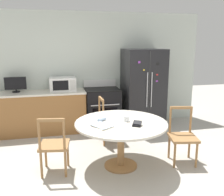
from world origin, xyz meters
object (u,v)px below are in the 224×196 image
Objects in this scene: dining_chair_left at (54,146)px; wallet at (137,124)px; countertop_tv at (16,84)px; dining_chair_right at (183,137)px; refrigerator at (143,89)px; dining_chair_far at (109,121)px; candle_glass at (126,119)px; microwave at (63,84)px; oven_range at (102,108)px.

dining_chair_left is 5.27× the size of wallet.
countertop_tv is 2.94m from wallet.
dining_chair_right is at bearing -36.16° from countertop_tv.
refrigerator reaches higher than dining_chair_right.
refrigerator is 1.31m from dining_chair_far.
refrigerator reaches higher than candle_glass.
dining_chair_left is 1.16m from candle_glass.
dining_chair_far is 1.28m from wallet.
microwave reaches higher than dining_chair_right.
countertop_tv is 2.70m from candle_glass.
refrigerator is at bearing 67.99° from wallet.
countertop_tv is 2.17m from dining_chair_left.
countertop_tv is at bearing 178.37° from microwave.
dining_chair_right and dining_chair_left have the same top height.
wallet is (0.15, -1.23, 0.32)m from dining_chair_far.
oven_range is at bearing 176.98° from dining_chair_far.
refrigerator is at bearing 49.81° from dining_chair_left.
dining_chair_far reaches higher than candle_glass.
microwave is 6.23× the size of candle_glass.
dining_chair_far is (0.83, -0.92, -0.61)m from microwave.
refrigerator is at bearing -4.20° from oven_range.
refrigerator is 1.98× the size of dining_chair_right.
candle_glass is (0.89, -1.91, -0.28)m from microwave.
refrigerator is at bearing -78.03° from dining_chair_right.
microwave is 0.62× the size of dining_chair_left.
countertop_tv is at bearing 119.97° from dining_chair_left.
refrigerator reaches higher than microwave.
dining_chair_far is (-0.02, -0.84, -0.03)m from oven_range.
microwave reaches higher than dining_chair_far.
refrigerator is at bearing -4.70° from microwave.
oven_range is 12.11× the size of candle_glass.
dining_chair_right is (1.81, -2.00, -0.61)m from microwave.
refrigerator is 2.17m from wallet.
microwave is at bearing 115.00° from candle_glass.
dining_chair_far is 1.44m from dining_chair_left.
dining_chair_right is at bearing 9.97° from wallet.
microwave is at bearing -139.51° from dining_chair_far.
oven_range is at bearing 175.80° from refrigerator.
microwave reaches higher than dining_chair_left.
refrigerator reaches higher than oven_range.
oven_range is at bearing 68.23° from dining_chair_left.
dining_chair_far reaches higher than wallet.
countertop_tv is 0.48× the size of dining_chair_left.
countertop_tv is 0.48× the size of dining_chair_far.
candle_glass is at bearing 1.44° from dining_chair_far.
refrigerator is at bearing 62.90° from candle_glass.
dining_chair_left is at bearing -138.87° from refrigerator.
oven_range is 6.32× the size of wallet.
countertop_tv reaches higher than microwave.
refrigerator is 4.10× the size of countertop_tv.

